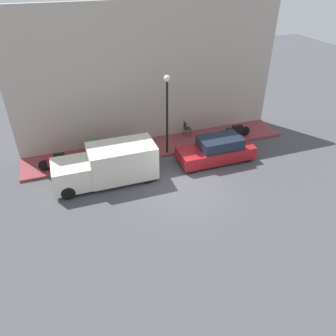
# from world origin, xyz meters

# --- Properties ---
(ground_plane) EXTENTS (60.00, 60.00, 0.00)m
(ground_plane) POSITION_xyz_m (0.00, 0.00, 0.00)
(ground_plane) COLOR #47474C
(sidewalk) EXTENTS (2.30, 15.73, 0.15)m
(sidewalk) POSITION_xyz_m (4.30, 0.00, 0.08)
(sidewalk) COLOR brown
(sidewalk) RESTS_ON ground_plane
(building_facade) EXTENTS (0.30, 15.73, 7.96)m
(building_facade) POSITION_xyz_m (5.59, 0.00, 3.98)
(building_facade) COLOR #B2A899
(building_facade) RESTS_ON ground_plane
(parked_car) EXTENTS (1.67, 4.26, 1.43)m
(parked_car) POSITION_xyz_m (1.82, -2.60, 0.67)
(parked_car) COLOR maroon
(parked_car) RESTS_ON ground_plane
(delivery_van) EXTENTS (1.91, 5.11, 1.92)m
(delivery_van) POSITION_xyz_m (1.86, 3.52, 0.97)
(delivery_van) COLOR silver
(delivery_van) RESTS_ON ground_plane
(motorcycle_red) EXTENTS (0.30, 1.98, 0.85)m
(motorcycle_red) POSITION_xyz_m (3.72, 5.87, 0.61)
(motorcycle_red) COLOR #B21E1E
(motorcycle_red) RESTS_ON sidewalk
(motorcycle_blue) EXTENTS (0.30, 1.90, 0.73)m
(motorcycle_blue) POSITION_xyz_m (3.85, 1.81, 0.56)
(motorcycle_blue) COLOR navy
(motorcycle_blue) RESTS_ON sidewalk
(motorcycle_black) EXTENTS (0.30, 2.12, 0.80)m
(motorcycle_black) POSITION_xyz_m (3.67, -4.78, 0.60)
(motorcycle_black) COLOR black
(motorcycle_black) RESTS_ON sidewalk
(streetlamp) EXTENTS (0.36, 0.36, 4.53)m
(streetlamp) POSITION_xyz_m (3.37, -0.20, 3.23)
(streetlamp) COLOR black
(streetlamp) RESTS_ON sidewalk
(potted_plant) EXTENTS (0.60, 0.60, 0.88)m
(potted_plant) POSITION_xyz_m (4.84, 3.91, 0.63)
(potted_plant) COLOR black
(potted_plant) RESTS_ON sidewalk
(cafe_chair) EXTENTS (0.40, 0.40, 0.94)m
(cafe_chair) POSITION_xyz_m (4.91, -2.03, 0.70)
(cafe_chair) COLOR #262626
(cafe_chair) RESTS_ON sidewalk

